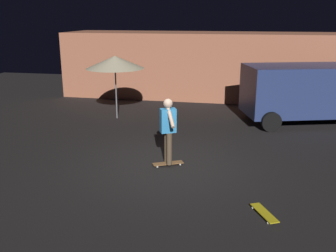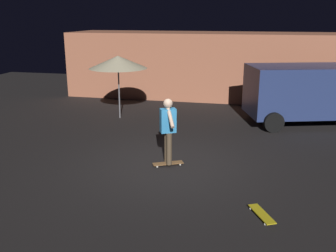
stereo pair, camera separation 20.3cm
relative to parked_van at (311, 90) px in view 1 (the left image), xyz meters
The scene contains 7 objects.
ground_plane 6.64m from the parked_van, 129.48° to the right, with size 28.00×28.00×0.00m, color black.
low_building 5.42m from the parked_van, 134.08° to the left, with size 13.71×3.09×2.94m.
parked_van is the anchor object (origin of this frame).
patio_umbrella 7.02m from the parked_van, behind, with size 2.10×2.10×2.30m.
skateboard_ridden 6.62m from the parked_van, 129.04° to the right, with size 0.79×0.53×0.07m.
skateboard_spare 7.51m from the parked_van, 104.03° to the right, with size 0.53×0.79×0.07m.
skater 6.53m from the parked_van, 129.04° to the right, with size 0.52×0.92×1.67m.
Camera 1 is at (1.86, -8.96, 3.69)m, focal length 41.00 mm.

